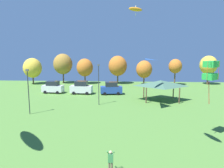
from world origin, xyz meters
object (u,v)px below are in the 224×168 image
object	(u,v)px
light_post_1	(99,82)
treeline_tree_0	(33,68)
park_pavilion	(161,83)
treeline_tree_4	(144,69)
kite_flying_7	(136,9)
treeline_tree_6	(208,65)
light_post_0	(28,89)
treeline_tree_5	(175,66)
parked_car_third_from_left	(111,88)
treeline_tree_3	(118,66)
person_standing_mid_field	(111,160)
kite_flying_3	(158,67)
treeline_tree_1	(63,64)
kite_flying_5	(211,70)
treeline_tree_2	(85,68)
parked_car_leftmost	(53,87)
parked_car_second_from_left	(81,88)

from	to	relation	value
light_post_1	treeline_tree_0	size ratio (longest dim) A/B	0.93
park_pavilion	treeline_tree_4	size ratio (longest dim) A/B	1.10
kite_flying_7	treeline_tree_6	bearing A→B (deg)	50.73
light_post_0	treeline_tree_0	world-z (taller)	treeline_tree_0
treeline_tree_0	treeline_tree_5	xyz separation A→B (m)	(38.02, 0.41, 0.58)
parked_car_third_from_left	light_post_0	xyz separation A→B (m)	(-10.31, -14.04, 2.24)
treeline_tree_3	treeline_tree_4	distance (m)	7.22
person_standing_mid_field	kite_flying_3	bearing A→B (deg)	61.22
treeline_tree_4	treeline_tree_6	distance (m)	17.19
treeline_tree_5	parked_car_third_from_left	bearing A→B (deg)	-140.50
treeline_tree_0	treeline_tree_1	size ratio (longest dim) A/B	0.86
kite_flying_3	kite_flying_5	size ratio (longest dim) A/B	0.66
park_pavilion	light_post_1	distance (m)	11.17
light_post_0	treeline_tree_2	size ratio (longest dim) A/B	0.90
person_standing_mid_field	parked_car_leftmost	xyz separation A→B (m)	(-13.99, 27.64, 0.29)
parked_car_second_from_left	kite_flying_7	bearing A→B (deg)	-44.19
treeline_tree_0	treeline_tree_6	xyz separation A→B (m)	(47.07, 2.02, 0.83)
treeline_tree_0	treeline_tree_4	xyz separation A→B (m)	(29.99, 0.50, -0.25)
kite_flying_5	kite_flying_7	xyz separation A→B (m)	(-6.49, 10.00, 7.61)
light_post_1	treeline_tree_6	distance (m)	35.18
treeline_tree_1	treeline_tree_5	bearing A→B (deg)	-3.13
park_pavilion	treeline_tree_0	size ratio (longest dim) A/B	1.00
parked_car_leftmost	treeline_tree_3	world-z (taller)	treeline_tree_3
kite_flying_5	treeline_tree_2	xyz separation A→B (m)	(-18.70, 34.91, -2.25)
kite_flying_5	treeline_tree_2	bearing A→B (deg)	118.18
person_standing_mid_field	light_post_1	distance (m)	18.98
treeline_tree_2	kite_flying_3	bearing A→B (deg)	-58.83
person_standing_mid_field	kite_flying_5	distance (m)	12.27
kite_flying_7	parked_car_second_from_left	size ratio (longest dim) A/B	0.50
kite_flying_5	treeline_tree_0	world-z (taller)	kite_flying_5
parked_car_third_from_left	treeline_tree_5	size ratio (longest dim) A/B	0.67
treeline_tree_2	parked_car_leftmost	bearing A→B (deg)	-107.26
treeline_tree_3	parked_car_leftmost	bearing A→B (deg)	-133.08
kite_flying_3	parked_car_second_from_left	world-z (taller)	kite_flying_3
treeline_tree_2	parked_car_third_from_left	bearing A→B (deg)	-60.07
parked_car_leftmost	treeline_tree_6	bearing A→B (deg)	24.93
kite_flying_5	person_standing_mid_field	bearing A→B (deg)	-145.07
treeline_tree_1	treeline_tree_3	distance (m)	15.22
kite_flying_3	parked_car_second_from_left	size ratio (longest dim) A/B	0.61
kite_flying_7	light_post_0	world-z (taller)	kite_flying_7
light_post_0	treeline_tree_0	size ratio (longest dim) A/B	0.88
treeline_tree_5	treeline_tree_6	distance (m)	9.20
kite_flying_3	parked_car_third_from_left	xyz separation A→B (m)	(-7.31, 11.39, -5.17)
parked_car_leftmost	treeline_tree_3	size ratio (longest dim) A/B	0.58
parked_car_second_from_left	treeline_tree_1	distance (m)	17.28
treeline_tree_4	treeline_tree_1	bearing A→B (deg)	175.97
parked_car_third_from_left	treeline_tree_6	size ratio (longest dim) A/B	0.59
person_standing_mid_field	treeline_tree_3	distance (m)	41.90
kite_flying_3	treeline_tree_3	distance (m)	26.92
parked_car_third_from_left	light_post_1	size ratio (longest dim) A/B	0.69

